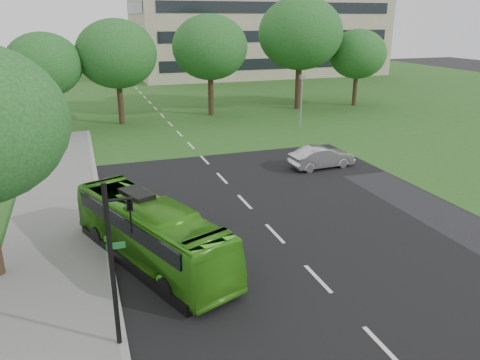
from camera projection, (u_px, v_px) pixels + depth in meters
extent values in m
plane|color=black|center=(294.00, 254.00, 18.86)|extent=(160.00, 160.00, 0.00)
cube|color=black|center=(185.00, 139.00, 36.72)|extent=(14.00, 120.00, 0.01)
cube|color=black|center=(205.00, 160.00, 31.36)|extent=(80.00, 12.00, 0.01)
cube|color=silver|center=(201.00, 156.00, 32.25)|extent=(0.15, 90.00, 0.01)
cube|color=#2B521B|center=(141.00, 94.00, 59.05)|extent=(120.00, 60.00, 0.01)
cylinder|color=black|center=(50.00, 113.00, 38.99)|extent=(0.46, 0.46, 3.05)
ellipsoid|color=#17471B|center=(44.00, 65.00, 37.70)|extent=(6.05, 6.05, 5.14)
cylinder|color=black|center=(121.00, 105.00, 41.59)|extent=(0.51, 0.51, 3.36)
ellipsoid|color=#17471B|center=(116.00, 54.00, 40.13)|extent=(6.91, 6.91, 5.87)
cylinder|color=black|center=(211.00, 97.00, 45.47)|extent=(0.54, 0.54, 3.58)
ellipsoid|color=#17471B|center=(210.00, 47.00, 43.95)|extent=(7.12, 7.12, 6.05)
cylinder|color=black|center=(298.00, 89.00, 48.57)|extent=(0.63, 0.63, 4.20)
ellipsoid|color=#17471B|center=(300.00, 33.00, 46.77)|extent=(8.45, 8.45, 7.18)
cylinder|color=black|center=(355.00, 91.00, 50.54)|extent=(0.46, 0.46, 3.04)
ellipsoid|color=#17471B|center=(358.00, 54.00, 49.26)|extent=(5.99, 5.99, 5.09)
imported|color=#409A1D|center=(151.00, 232.00, 17.96)|extent=(5.25, 9.04, 2.48)
imported|color=#B5B4B9|center=(322.00, 157.00, 29.61)|extent=(4.30, 1.78, 1.38)
cylinder|color=black|center=(112.00, 270.00, 12.74)|extent=(0.14, 0.14, 5.05)
cylinder|color=black|center=(119.00, 200.00, 12.18)|extent=(0.71, 0.08, 0.08)
imported|color=black|center=(131.00, 216.00, 12.43)|extent=(0.17, 0.21, 1.01)
cube|color=#195926|center=(116.00, 246.00, 12.55)|extent=(0.50, 0.04, 0.18)
cylinder|color=gray|center=(301.00, 105.00, 39.10)|extent=(0.13, 0.13, 4.34)
cube|color=gray|center=(302.00, 77.00, 38.35)|extent=(0.47, 0.45, 0.33)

